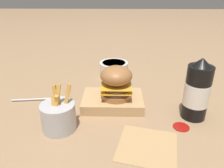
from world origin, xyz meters
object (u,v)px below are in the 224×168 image
burger (116,82)px  ketchup_bottle (197,91)px  spoon (47,99)px  side_bowl (114,68)px  fries_basket (59,116)px  serving_board (112,101)px

burger → ketchup_bottle: bearing=165.5°
spoon → side_bowl: bearing=40.1°
side_bowl → spoon: (0.25, 0.26, -0.03)m
burger → ketchup_bottle: 0.27m
fries_basket → spoon: 0.20m
burger → ketchup_bottle: (-0.26, 0.07, 0.00)m
spoon → fries_basket: bearing=-69.5°
ketchup_bottle → spoon: 0.54m
ketchup_bottle → spoon: ketchup_bottle is taller
serving_board → burger: 0.08m
spoon → ketchup_bottle: bearing=-17.6°
fries_basket → spoon: (0.09, -0.18, -0.04)m
serving_board → fries_basket: bearing=42.3°
fries_basket → side_bowl: size_ratio=1.09×
burger → ketchup_bottle: size_ratio=0.56×
burger → fries_basket: burger is taller
serving_board → spoon: serving_board is taller
ketchup_bottle → fries_basket: 0.44m
side_bowl → ketchup_bottle: bearing=126.5°
serving_board → fries_basket: (0.16, 0.14, 0.03)m
serving_board → ketchup_bottle: size_ratio=1.05×
burger → fries_basket: (0.17, 0.14, -0.05)m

